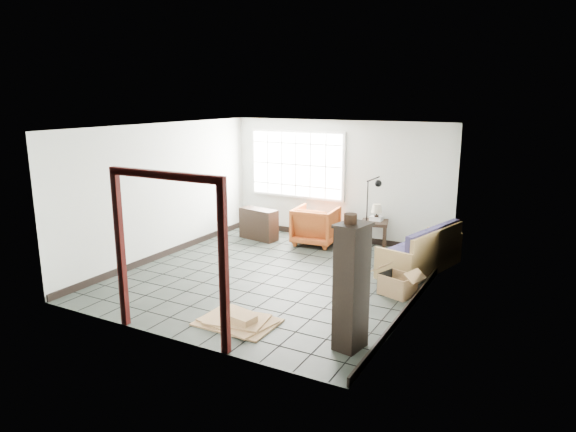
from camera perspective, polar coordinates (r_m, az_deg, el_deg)
The scene contains 15 objects.
ground at distance 9.12m, azimuth -1.40°, elevation -6.63°, with size 5.50×5.50×0.00m, color black.
room_shell at distance 8.72m, azimuth -1.36°, elevation 3.86°, with size 5.02×5.52×2.61m.
window_panel at distance 11.53m, azimuth 0.97°, elevation 5.75°, with size 2.32×0.08×1.52m.
doorway_trim at distance 6.62m, azimuth -13.23°, elevation -2.17°, with size 1.80×0.08×2.20m.
futon_sofa at distance 9.60m, azimuth 14.78°, elevation -4.15°, with size 1.16×2.02×0.84m.
armchair at distance 10.92m, azimuth 3.11°, elevation -0.86°, with size 0.86×0.81×0.89m, color #8A3D14.
side_table at distance 10.70m, azimuth 9.59°, elevation -1.12°, with size 0.65×0.65×0.59m.
table_lamp at distance 10.64m, azimuth 9.83°, elevation 0.74°, with size 0.29×0.29×0.35m.
projector at distance 10.73m, azimuth 9.78°, elevation -0.26°, with size 0.26×0.20×0.09m.
floor_lamp at distance 9.98m, azimuth 9.28°, elevation 0.14°, with size 0.43×0.29×1.63m.
console_shelf at distance 11.33m, azimuth -3.27°, elevation -0.89°, with size 0.92×0.48×0.68m.
tall_shelf at distance 6.39m, azimuth 7.06°, elevation -7.74°, with size 0.41×0.49×1.61m.
pot at distance 6.14m, azimuth 6.95°, elevation -0.29°, with size 0.21×0.21×0.12m.
open_box at distance 8.41m, azimuth 12.06°, elevation -7.47°, with size 0.89×0.62×0.46m.
cardboard_pile at distance 7.32m, azimuth -5.54°, elevation -11.50°, with size 1.09×0.88×0.16m.
Camera 1 is at (4.30, -7.43, 3.09)m, focal length 32.00 mm.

